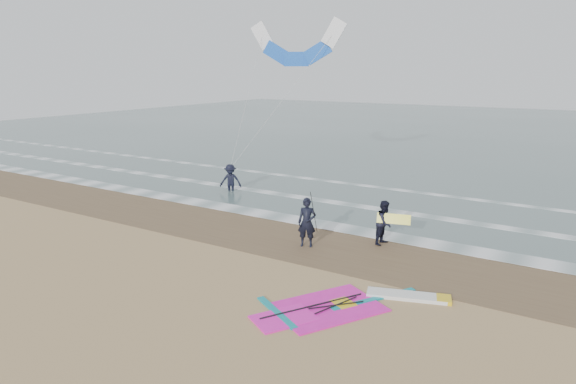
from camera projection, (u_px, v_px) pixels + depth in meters
The scene contains 11 objects.
ground at pixel (217, 295), 15.90m from camera, with size 120.00×120.00×0.00m, color tan.
sea_water at pixel (502, 133), 55.48m from camera, with size 120.00×80.00×0.02m, color #47605E.
wet_sand_band at pixel (312, 241), 20.85m from camera, with size 120.00×5.00×0.01m, color brown.
foam_waterline at pixel (358, 215), 24.51m from camera, with size 120.00×9.15×0.02m.
windsurf_rig at pixel (350, 305), 15.16m from camera, with size 5.17×4.90×0.12m.
person_standing at pixel (307, 222), 20.04m from camera, with size 0.71×0.47×1.96m, color black.
person_walking at pixel (385, 222), 20.34m from camera, with size 0.87×0.68×1.78m, color black.
person_wading at pixel (230, 175), 29.13m from camera, with size 1.24×0.71×1.92m, color black.
held_pole at pixel (314, 212), 19.78m from camera, with size 0.17×0.86×1.82m.
carried_kiteboard at pixel (394, 219), 19.99m from camera, with size 1.30×0.51×0.39m.
surf_kite at pixel (296, 47), 29.53m from camera, with size 6.22×4.09×8.30m.
Camera 1 is at (9.66, -11.31, 6.83)m, focal length 32.00 mm.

